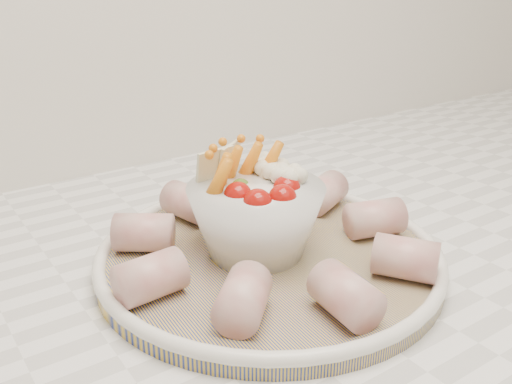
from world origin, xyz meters
TOP-DOWN VIEW (x-y plane):
  - serving_platter at (-0.17, 1.42)m, footprint 0.33×0.33m
  - veggie_bowl at (-0.18, 1.43)m, footprint 0.12×0.12m
  - cured_meat_rolls at (-0.17, 1.42)m, footprint 0.28×0.28m

SIDE VIEW (x-z plane):
  - serving_platter at x=-0.17m, z-range 0.92..0.94m
  - cured_meat_rolls at x=-0.17m, z-range 0.93..0.97m
  - veggie_bowl at x=-0.18m, z-range 0.92..1.02m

